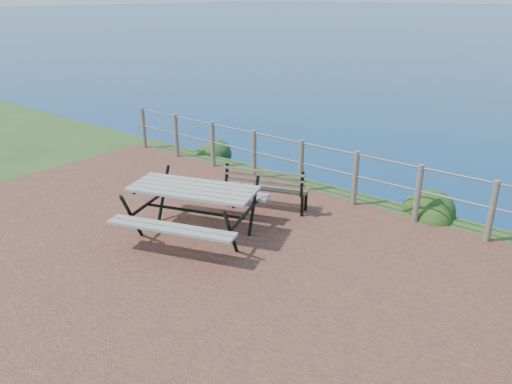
{
  "coord_description": "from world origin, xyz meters",
  "views": [
    {
      "loc": [
        4.92,
        -4.26,
        3.6
      ],
      "look_at": [
        0.52,
        1.3,
        0.75
      ],
      "focal_mm": 35.0,
      "sensor_mm": 36.0,
      "label": 1
    }
  ],
  "objects": [
    {
      "name": "ground",
      "position": [
        0.0,
        0.0,
        0.0
      ],
      "size": [
        10.0,
        7.0,
        0.12
      ],
      "primitive_type": "cube",
      "color": "brown",
      "rests_on": "ground"
    },
    {
      "name": "safety_railing",
      "position": [
        0.0,
        3.35,
        0.57
      ],
      "size": [
        9.4,
        0.1,
        1.0
      ],
      "color": "#6B5B4C",
      "rests_on": "ground"
    },
    {
      "name": "picnic_table",
      "position": [
        -0.22,
        0.69,
        0.52
      ],
      "size": [
        2.09,
        1.6,
        0.82
      ],
      "rotation": [
        0.0,
        0.0,
        0.34
      ],
      "color": "gray",
      "rests_on": "ground"
    },
    {
      "name": "park_bench",
      "position": [
        0.01,
        2.25,
        0.55
      ],
      "size": [
        1.5,
        0.83,
        0.82
      ],
      "rotation": [
        0.0,
        0.0,
        0.34
      ],
      "color": "brown",
      "rests_on": "ground"
    },
    {
      "name": "shrub_lip_west",
      "position": [
        -3.15,
        4.13,
        0.0
      ],
      "size": [
        0.77,
        0.77,
        0.51
      ],
      "primitive_type": "ellipsoid",
      "color": "#284C1C",
      "rests_on": "ground"
    },
    {
      "name": "shrub_lip_east",
      "position": [
        2.31,
        3.78,
        0.0
      ],
      "size": [
        0.84,
        0.84,
        0.61
      ],
      "primitive_type": "ellipsoid",
      "color": "#204414",
      "rests_on": "ground"
    }
  ]
}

